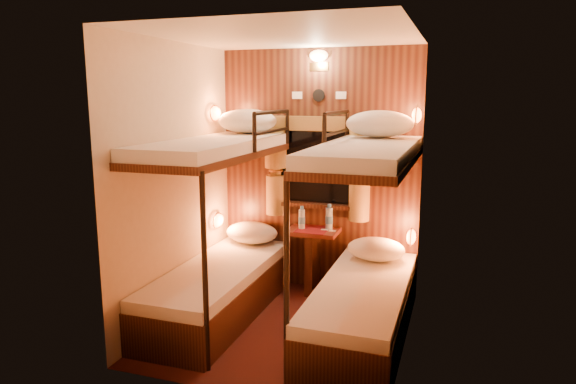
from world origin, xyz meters
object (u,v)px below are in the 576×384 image
(bottle_left, at_px, (302,219))
(bottle_right, at_px, (329,218))
(table, at_px, (313,252))
(bunk_left, at_px, (218,255))
(bunk_right, at_px, (363,271))

(bottle_left, distance_m, bottle_right, 0.27)
(table, xyz_separation_m, bottle_left, (-0.11, -0.01, 0.33))
(bunk_left, bearing_deg, bunk_right, 0.00)
(bottle_left, bearing_deg, table, 3.86)
(table, xyz_separation_m, bottle_right, (0.15, 0.06, 0.35))
(bottle_left, bearing_deg, bunk_left, -124.69)
(bunk_left, distance_m, bunk_right, 1.30)
(bunk_left, xyz_separation_m, bottle_right, (0.80, 0.84, 0.20))
(bunk_left, xyz_separation_m, bottle_left, (0.54, 0.77, 0.19))
(bunk_right, xyz_separation_m, table, (-0.65, 0.78, -0.14))
(bunk_left, height_order, bottle_right, bunk_left)
(table, distance_m, bottle_left, 0.35)
(bunk_right, relative_size, bottle_left, 8.27)
(bunk_left, distance_m, bottle_left, 0.96)
(table, bearing_deg, bottle_left, -176.14)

